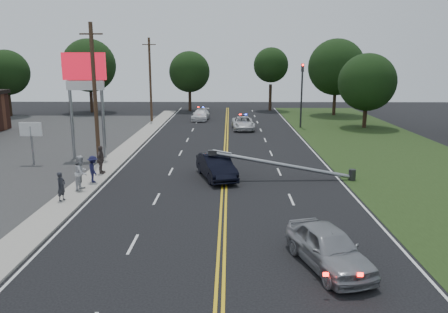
{
  "coord_description": "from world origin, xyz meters",
  "views": [
    {
      "loc": [
        0.31,
        -18.83,
        7.51
      ],
      "look_at": [
        -0.03,
        7.17,
        1.7
      ],
      "focal_mm": 35.0,
      "sensor_mm": 36.0,
      "label": 1
    }
  ],
  "objects_px": {
    "small_sign": "(31,133)",
    "waiting_sedan": "(328,247)",
    "utility_pole_far": "(150,80)",
    "emergency_b": "(201,115)",
    "traffic_signal": "(302,90)",
    "bystander_b": "(81,173)",
    "bystander_d": "(101,160)",
    "fallen_streetlight": "(291,166)",
    "emergency_a": "(243,123)",
    "crashed_sedan": "(216,166)",
    "bystander_a": "(61,186)",
    "pylon_sign": "(85,80)",
    "utility_pole_mid": "(95,94)",
    "bystander_c": "(93,169)"
  },
  "relations": [
    {
      "from": "fallen_streetlight",
      "to": "bystander_d",
      "type": "relative_size",
      "value": 5.04
    },
    {
      "from": "pylon_sign",
      "to": "crashed_sedan",
      "type": "relative_size",
      "value": 1.69
    },
    {
      "from": "fallen_streetlight",
      "to": "waiting_sedan",
      "type": "bearing_deg",
      "value": -91.12
    },
    {
      "from": "traffic_signal",
      "to": "bystander_b",
      "type": "relative_size",
      "value": 3.5
    },
    {
      "from": "bystander_a",
      "to": "bystander_b",
      "type": "relative_size",
      "value": 0.78
    },
    {
      "from": "small_sign",
      "to": "emergency_b",
      "type": "bearing_deg",
      "value": 65.85
    },
    {
      "from": "emergency_a",
      "to": "bystander_a",
      "type": "distance_m",
      "value": 27.18
    },
    {
      "from": "utility_pole_mid",
      "to": "bystander_d",
      "type": "relative_size",
      "value": 5.38
    },
    {
      "from": "small_sign",
      "to": "utility_pole_mid",
      "type": "bearing_deg",
      "value": 0.0
    },
    {
      "from": "waiting_sedan",
      "to": "bystander_a",
      "type": "xyz_separation_m",
      "value": [
        -12.59,
        7.23,
        0.14
      ]
    },
    {
      "from": "fallen_streetlight",
      "to": "bystander_d",
      "type": "bearing_deg",
      "value": 175.27
    },
    {
      "from": "traffic_signal",
      "to": "waiting_sedan",
      "type": "distance_m",
      "value": 34.35
    },
    {
      "from": "utility_pole_mid",
      "to": "bystander_d",
      "type": "xyz_separation_m",
      "value": [
        1.03,
        -2.98,
        -4.04
      ]
    },
    {
      "from": "fallen_streetlight",
      "to": "bystander_c",
      "type": "distance_m",
      "value": 12.27
    },
    {
      "from": "traffic_signal",
      "to": "emergency_a",
      "type": "xyz_separation_m",
      "value": [
        -6.52,
        -1.57,
        -3.51
      ]
    },
    {
      "from": "pylon_sign",
      "to": "emergency_b",
      "type": "distance_m",
      "value": 23.59
    },
    {
      "from": "waiting_sedan",
      "to": "bystander_a",
      "type": "distance_m",
      "value": 14.52
    },
    {
      "from": "utility_pole_far",
      "to": "bystander_b",
      "type": "height_order",
      "value": "utility_pole_far"
    },
    {
      "from": "pylon_sign",
      "to": "crashed_sedan",
      "type": "distance_m",
      "value": 12.59
    },
    {
      "from": "emergency_a",
      "to": "crashed_sedan",
      "type": "bearing_deg",
      "value": -99.31
    },
    {
      "from": "utility_pole_mid",
      "to": "bystander_a",
      "type": "xyz_separation_m",
      "value": [
        0.56,
        -8.67,
        -4.18
      ]
    },
    {
      "from": "small_sign",
      "to": "fallen_streetlight",
      "type": "xyz_separation_m",
      "value": [
        18.19,
        -4.0,
        -1.41
      ]
    },
    {
      "from": "pylon_sign",
      "to": "waiting_sedan",
      "type": "relative_size",
      "value": 1.78
    },
    {
      "from": "utility_pole_far",
      "to": "crashed_sedan",
      "type": "height_order",
      "value": "utility_pole_far"
    },
    {
      "from": "fallen_streetlight",
      "to": "bystander_a",
      "type": "relative_size",
      "value": 5.99
    },
    {
      "from": "traffic_signal",
      "to": "bystander_c",
      "type": "distance_m",
      "value": 28.46
    },
    {
      "from": "emergency_b",
      "to": "bystander_d",
      "type": "bearing_deg",
      "value": -96.19
    },
    {
      "from": "utility_pole_far",
      "to": "waiting_sedan",
      "type": "bearing_deg",
      "value": -70.86
    },
    {
      "from": "pylon_sign",
      "to": "bystander_d",
      "type": "bearing_deg",
      "value": -64.93
    },
    {
      "from": "utility_pole_mid",
      "to": "waiting_sedan",
      "type": "relative_size",
      "value": 2.23
    },
    {
      "from": "pylon_sign",
      "to": "bystander_d",
      "type": "relative_size",
      "value": 4.31
    },
    {
      "from": "utility_pole_far",
      "to": "emergency_b",
      "type": "height_order",
      "value": "utility_pole_far"
    },
    {
      "from": "emergency_b",
      "to": "bystander_c",
      "type": "height_order",
      "value": "bystander_c"
    },
    {
      "from": "utility_pole_mid",
      "to": "emergency_a",
      "type": "height_order",
      "value": "utility_pole_mid"
    },
    {
      "from": "fallen_streetlight",
      "to": "bystander_c",
      "type": "xyz_separation_m",
      "value": [
        -12.22,
        -1.08,
        0.03
      ]
    },
    {
      "from": "emergency_b",
      "to": "bystander_d",
      "type": "distance_m",
      "value": 27.25
    },
    {
      "from": "pylon_sign",
      "to": "emergency_b",
      "type": "xyz_separation_m",
      "value": [
        7.19,
        21.83,
        -5.32
      ]
    },
    {
      "from": "utility_pole_mid",
      "to": "bystander_b",
      "type": "relative_size",
      "value": 4.97
    },
    {
      "from": "bystander_b",
      "to": "bystander_d",
      "type": "relative_size",
      "value": 1.08
    },
    {
      "from": "emergency_a",
      "to": "bystander_d",
      "type": "relative_size",
      "value": 2.68
    },
    {
      "from": "pylon_sign",
      "to": "fallen_streetlight",
      "type": "height_order",
      "value": "pylon_sign"
    },
    {
      "from": "crashed_sedan",
      "to": "bystander_a",
      "type": "height_order",
      "value": "bystander_a"
    },
    {
      "from": "fallen_streetlight",
      "to": "crashed_sedan",
      "type": "xyz_separation_m",
      "value": [
        -4.72,
        0.35,
        -0.14
      ]
    },
    {
      "from": "utility_pole_far",
      "to": "waiting_sedan",
      "type": "relative_size",
      "value": 2.23
    },
    {
      "from": "traffic_signal",
      "to": "waiting_sedan",
      "type": "height_order",
      "value": "traffic_signal"
    },
    {
      "from": "pylon_sign",
      "to": "bystander_b",
      "type": "distance_m",
      "value": 10.14
    },
    {
      "from": "bystander_a",
      "to": "bystander_d",
      "type": "relative_size",
      "value": 0.84
    },
    {
      "from": "bystander_a",
      "to": "bystander_b",
      "type": "xyz_separation_m",
      "value": [
        0.4,
        2.07,
        0.23
      ]
    },
    {
      "from": "small_sign",
      "to": "waiting_sedan",
      "type": "bearing_deg",
      "value": -41.53
    },
    {
      "from": "utility_pole_mid",
      "to": "bystander_d",
      "type": "distance_m",
      "value": 5.12
    }
  ]
}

